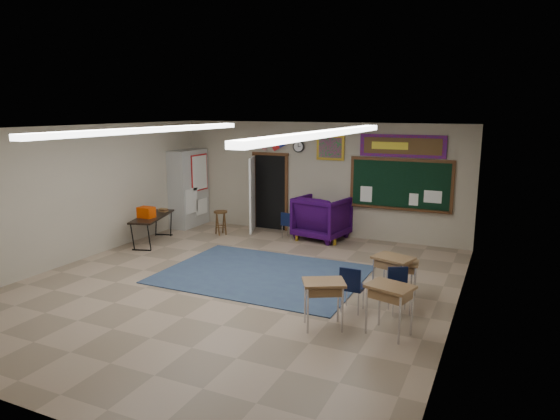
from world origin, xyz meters
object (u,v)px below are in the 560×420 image
at_px(wingback_armchair, 322,217).
at_px(folding_table, 153,228).
at_px(student_desk_front_right, 402,277).
at_px(student_desk_front_left, 392,275).
at_px(wooden_stool, 221,222).

relative_size(wingback_armchair, folding_table, 0.70).
bearing_deg(student_desk_front_right, student_desk_front_left, -139.77).
bearing_deg(wooden_stool, student_desk_front_right, -25.67).
bearing_deg(wingback_armchair, student_desk_front_left, 137.37).
distance_m(student_desk_front_left, folding_table, 6.47).
xyz_separation_m(student_desk_front_right, folding_table, (-6.49, 1.12, 0.00)).
height_order(student_desk_front_left, folding_table, folding_table).
distance_m(wingback_armchair, wooden_stool, 2.75).
xyz_separation_m(wingback_armchair, folding_table, (-3.75, -2.21, -0.18)).
height_order(student_desk_front_right, folding_table, folding_table).
relative_size(student_desk_front_left, wooden_stool, 1.22).
xyz_separation_m(student_desk_front_right, wooden_stool, (-5.37, 2.58, -0.05)).
distance_m(student_desk_front_right, wooden_stool, 5.96).
relative_size(wingback_armchair, wooden_stool, 1.94).
xyz_separation_m(wingback_armchair, student_desk_front_right, (2.74, -3.33, -0.19)).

